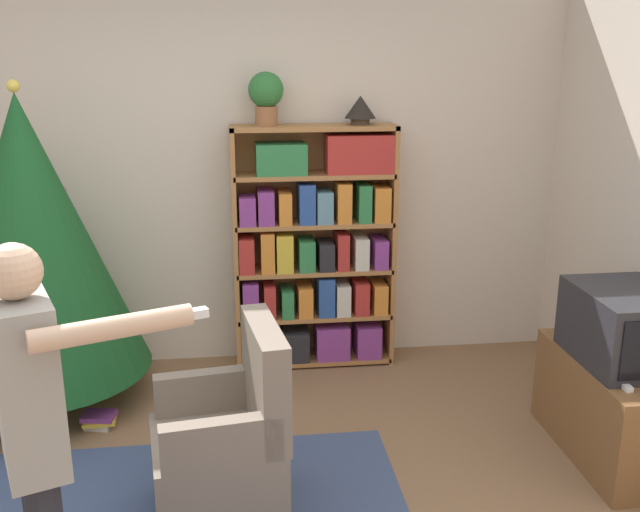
{
  "coord_description": "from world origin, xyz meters",
  "views": [
    {
      "loc": [
        0.12,
        -2.54,
        2.06
      ],
      "look_at": [
        0.55,
        0.96,
        1.05
      ],
      "focal_mm": 40.0,
      "sensor_mm": 36.0,
      "label": 1
    }
  ],
  "objects": [
    {
      "name": "wall_back",
      "position": [
        0.0,
        2.18,
        1.3
      ],
      "size": [
        8.0,
        0.1,
        2.6
      ],
      "color": "beige",
      "rests_on": "ground_plane"
    },
    {
      "name": "bookshelf",
      "position": [
        0.64,
        1.97,
        0.8
      ],
      "size": [
        1.06,
        0.27,
        1.62
      ],
      "color": "#A8703D",
      "rests_on": "ground_plane"
    },
    {
      "name": "tv_stand",
      "position": [
        2.06,
        0.62,
        0.27
      ],
      "size": [
        0.47,
        0.94,
        0.53
      ],
      "color": "brown",
      "rests_on": "ground_plane"
    },
    {
      "name": "television",
      "position": [
        2.06,
        0.61,
        0.72
      ],
      "size": [
        0.45,
        0.6,
        0.38
      ],
      "color": "#28282D",
      "rests_on": "tv_stand"
    },
    {
      "name": "game_remote",
      "position": [
        1.92,
        0.33,
        0.55
      ],
      "size": [
        0.04,
        0.12,
        0.02
      ],
      "color": "white",
      "rests_on": "tv_stand"
    },
    {
      "name": "christmas_tree",
      "position": [
        -1.05,
        1.59,
        1.03
      ],
      "size": [
        1.26,
        1.26,
        1.92
      ],
      "color": "#4C3323",
      "rests_on": "ground_plane"
    },
    {
      "name": "armchair",
      "position": [
        0.04,
        0.33,
        0.32
      ],
      "size": [
        0.64,
        0.63,
        0.92
      ],
      "rotation": [
        0.0,
        0.0,
        -1.43
      ],
      "color": "#7A6B5B",
      "rests_on": "ground_plane"
    },
    {
      "name": "standing_person",
      "position": [
        -0.54,
        -0.4,
        0.89
      ],
      "size": [
        0.72,
        0.44,
        1.51
      ],
      "rotation": [
        0.0,
        0.0,
        -1.2
      ],
      "color": "#232328",
      "rests_on": "ground_plane"
    },
    {
      "name": "potted_plant",
      "position": [
        0.33,
        1.98,
        1.81
      ],
      "size": [
        0.22,
        0.22,
        0.33
      ],
      "color": "#935B38",
      "rests_on": "bookshelf"
    },
    {
      "name": "table_lamp",
      "position": [
        0.93,
        1.98,
        1.72
      ],
      "size": [
        0.2,
        0.2,
        0.18
      ],
      "color": "#473828",
      "rests_on": "bookshelf"
    },
    {
      "name": "book_pile_near_tree",
      "position": [
        -0.69,
        1.23,
        0.05
      ],
      "size": [
        0.2,
        0.16,
        0.08
      ],
      "color": "beige",
      "rests_on": "ground_plane"
    }
  ]
}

